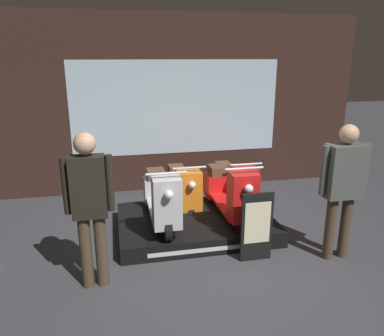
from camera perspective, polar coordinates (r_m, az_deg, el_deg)
ground_plane at (r=4.56m, az=4.91°, el=-16.08°), size 30.00×30.00×0.00m
shop_wall_back at (r=6.98m, az=-2.34°, el=9.61°), size 6.94×0.09×3.20m
display_platform at (r=5.52m, az=0.50°, el=-8.51°), size 2.20×1.52×0.22m
scooter_display_left at (r=5.22m, az=-4.72°, el=-4.54°), size 0.50×1.64×0.90m
scooter_display_right at (r=5.42m, az=5.72°, el=-3.75°), size 0.50×1.64×0.90m
scooter_backrow_0 at (r=6.20m, az=-1.44°, el=-3.19°), size 0.50×1.64×0.90m
scooter_backrow_1 at (r=6.41m, az=6.34°, el=-2.62°), size 0.50×1.64×0.90m
person_left_browsing at (r=4.07m, az=-15.36°, el=-4.95°), size 0.52×0.23×1.74m
person_right_browsing at (r=4.85m, az=22.06°, el=-1.82°), size 0.62×0.26×1.71m
price_sign_board at (r=4.71m, az=9.83°, el=-8.82°), size 0.40×0.04×0.89m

